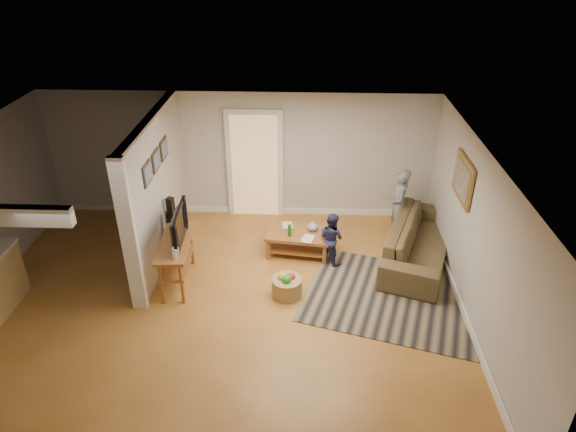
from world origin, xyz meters
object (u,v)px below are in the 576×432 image
object	(u,v)px
sofa	(417,259)
coffee_table	(300,237)
speaker_right	(173,226)
toddler	(330,261)
toy_basket	(287,286)
tv_console	(176,246)
speaker_left	(171,236)
child	(395,238)

from	to	relation	value
sofa	coffee_table	distance (m)	2.12
coffee_table	speaker_right	distance (m)	2.22
coffee_table	toddler	size ratio (longest dim) A/B	1.25
sofa	toy_basket	bearing A→B (deg)	135.68
sofa	tv_console	bearing A→B (deg)	121.33
speaker_right	toy_basket	size ratio (longest dim) A/B	2.35
speaker_left	toddler	bearing A→B (deg)	-22.70
coffee_table	toy_basket	bearing A→B (deg)	-98.18
child	toy_basket	bearing A→B (deg)	-42.07
speaker_right	toy_basket	bearing A→B (deg)	-12.65
speaker_right	child	distance (m)	4.10
coffee_table	speaker_right	size ratio (longest dim) A/B	1.06
sofa	tv_console	xyz separation A→B (m)	(-4.04, -0.86, 0.71)
tv_console	toy_basket	xyz separation A→B (m)	(1.77, -0.26, -0.53)
speaker_left	toy_basket	size ratio (longest dim) A/B	2.01
child	toddler	distance (m)	1.49
tv_console	toddler	world-z (taller)	tv_console
speaker_right	toy_basket	world-z (taller)	speaker_right
toy_basket	coffee_table	bearing A→B (deg)	81.82
speaker_left	child	size ratio (longest dim) A/B	0.69
sofa	speaker_left	distance (m)	4.33
tv_console	toddler	distance (m)	2.69
sofa	toddler	distance (m)	1.55
coffee_table	speaker_left	distance (m)	2.24
toy_basket	speaker_right	bearing A→B (deg)	151.30
toy_basket	child	distance (m)	2.67
tv_console	toddler	bearing A→B (deg)	12.38
sofa	toy_basket	xyz separation A→B (m)	(-2.26, -1.12, 0.18)
toddler	speaker_left	bearing A→B (deg)	43.61
coffee_table	toy_basket	world-z (taller)	coffee_table
coffee_table	toy_basket	size ratio (longest dim) A/B	2.48
toy_basket	child	size ratio (longest dim) A/B	0.34
coffee_table	toy_basket	distance (m)	1.24
coffee_table	tv_console	bearing A→B (deg)	-153.89
toddler	tv_console	bearing A→B (deg)	58.30
coffee_table	speaker_right	world-z (taller)	speaker_right
sofa	speaker_right	bearing A→B (deg)	109.41
toy_basket	toddler	bearing A→B (deg)	53.76
coffee_table	speaker_left	xyz separation A→B (m)	(-2.21, -0.30, 0.14)
sofa	coffee_table	xyz separation A→B (m)	(-2.09, 0.09, 0.34)
tv_console	toy_basket	bearing A→B (deg)	-12.16
coffee_table	speaker_right	bearing A→B (deg)	-177.34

